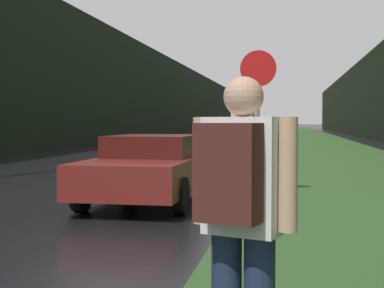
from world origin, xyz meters
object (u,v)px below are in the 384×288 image
(stop_sign, at_px, (258,106))
(car_passing_near, at_px, (151,167))
(hitchhiker_with_backpack, at_px, (241,214))
(delivery_truck, at_px, (246,120))

(stop_sign, relative_size, car_passing_near, 0.66)
(hitchhiker_with_backpack, xyz_separation_m, car_passing_near, (-2.42, 7.24, -0.38))
(car_passing_near, xyz_separation_m, delivery_truck, (-3.44, 66.83, 1.10))
(stop_sign, height_order, delivery_truck, delivery_truck)
(hitchhiker_with_backpack, distance_m, delivery_truck, 74.30)
(hitchhiker_with_backpack, bearing_deg, car_passing_near, 126.29)
(stop_sign, bearing_deg, hitchhiker_with_backpack, -87.40)
(hitchhiker_with_backpack, xyz_separation_m, delivery_truck, (-5.86, 74.07, 0.72))
(hitchhiker_with_backpack, bearing_deg, delivery_truck, 112.33)
(stop_sign, distance_m, hitchhiker_with_backpack, 8.06)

